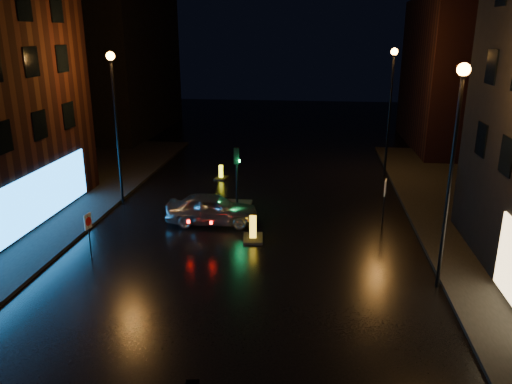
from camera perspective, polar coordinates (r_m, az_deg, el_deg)
ground at (r=15.34m, az=-5.96°, el=-19.82°), size 120.00×120.00×0.00m
building_far_left at (r=50.54m, az=-15.74°, el=14.53°), size 8.00×16.00×14.00m
building_far_right at (r=45.57m, az=22.67°, el=12.29°), size 8.00×14.00×12.00m
street_lamp_lfar at (r=28.20m, az=-15.85°, el=9.45°), size 0.44×0.44×8.37m
street_lamp_rnear at (r=18.86m, az=21.72°, el=4.98°), size 0.44×0.44×8.37m
street_lamp_rfar at (r=34.37m, az=15.18°, el=10.90°), size 0.44×0.44×8.37m
traffic_signal at (r=27.60m, az=-2.16°, el=-0.88°), size 1.40×2.40×3.45m
silver_hatchback at (r=25.44m, az=-5.05°, el=-1.92°), size 4.67×2.06×1.56m
bollard_near at (r=23.54m, az=-0.35°, el=-4.88°), size 1.05×1.45×1.19m
bollard_far at (r=33.35m, az=-4.02°, el=1.87°), size 0.85×1.15×0.93m
road_sign_left at (r=22.39m, az=-18.62°, el=-3.62°), size 0.12×0.49×2.03m
road_sign_right at (r=25.56m, az=14.51°, el=0.06°), size 0.19×0.58×2.40m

